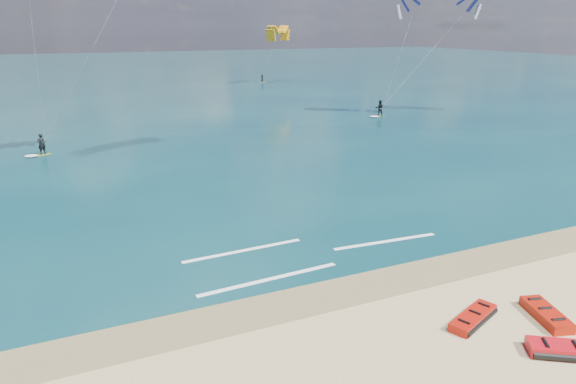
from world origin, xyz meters
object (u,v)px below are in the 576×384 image
(packed_kite_left, at_px, (473,322))
(kitesurfer_far, at_px, (413,44))
(kitesurfer_main, at_px, (57,48))
(packed_kite_right, at_px, (545,319))
(packed_kite_mid, at_px, (570,355))

(packed_kite_left, distance_m, kitesurfer_far, 44.18)
(kitesurfer_main, distance_m, kitesurfer_far, 36.55)
(packed_kite_left, relative_size, packed_kite_right, 1.09)
(kitesurfer_main, bearing_deg, kitesurfer_far, -9.40)
(packed_kite_left, xyz_separation_m, kitesurfer_far, (24.06, 36.18, 8.00))
(packed_kite_mid, height_order, kitesurfer_main, kitesurfer_main)
(kitesurfer_far, bearing_deg, packed_kite_left, -140.47)
(packed_kite_left, distance_m, packed_kite_right, 2.66)
(packed_kite_right, bearing_deg, packed_kite_mid, 166.01)
(packed_kite_right, bearing_deg, kitesurfer_main, 41.68)
(packed_kite_left, distance_m, kitesurfer_main, 33.27)
(packed_kite_mid, bearing_deg, packed_kite_right, 91.84)
(kitesurfer_main, xyz_separation_m, kitesurfer_far, (36.00, 6.28, -0.41))
(packed_kite_mid, distance_m, kitesurfer_far, 45.73)
(packed_kite_mid, xyz_separation_m, kitesurfer_main, (-13.36, 32.64, 8.40))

